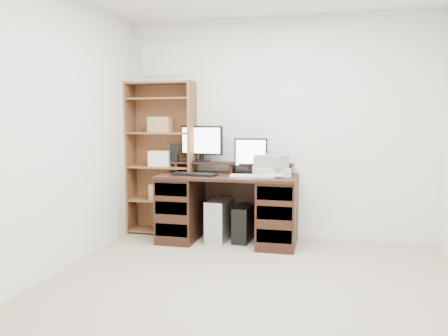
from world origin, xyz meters
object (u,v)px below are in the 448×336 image
(monitor_small, at_px, (251,155))
(printer, at_px, (271,172))
(desk, at_px, (228,207))
(monitor_wide, at_px, (201,142))
(bookshelf, at_px, (162,157))
(tower_black, at_px, (243,224))
(tower_silver, at_px, (219,220))

(monitor_small, height_order, printer, monitor_small)
(desk, distance_m, monitor_wide, 0.83)
(bookshelf, bearing_deg, tower_black, -8.37)
(bookshelf, bearing_deg, printer, -8.60)
(desk, relative_size, tower_black, 3.71)
(tower_silver, bearing_deg, bookshelf, 169.79)
(desk, distance_m, tower_silver, 0.20)
(printer, xyz_separation_m, tower_silver, (-0.59, 0.03, -0.56))
(monitor_small, bearing_deg, bookshelf, 169.65)
(desk, xyz_separation_m, bookshelf, (-0.86, 0.21, 0.53))
(monitor_small, relative_size, printer, 1.08)
(desk, distance_m, tower_black, 0.26)
(desk, xyz_separation_m, monitor_wide, (-0.37, 0.22, 0.71))
(monitor_wide, xyz_separation_m, tower_silver, (0.26, -0.19, -0.87))
(tower_silver, relative_size, bookshelf, 0.26)
(tower_silver, distance_m, bookshelf, 1.03)
(tower_black, bearing_deg, bookshelf, 175.12)
(tower_black, bearing_deg, tower_silver, -171.37)
(monitor_small, height_order, tower_black, monitor_small)
(printer, relative_size, bookshelf, 0.21)
(monitor_wide, bearing_deg, desk, -21.26)
(desk, height_order, monitor_wide, monitor_wide)
(monitor_wide, bearing_deg, tower_black, -7.13)
(monitor_wide, bearing_deg, tower_silver, -26.12)
(monitor_wide, height_order, monitor_small, monitor_wide)
(monitor_wide, height_order, printer, monitor_wide)
(printer, xyz_separation_m, bookshelf, (-1.33, 0.20, 0.12))
(monitor_small, distance_m, bookshelf, 1.09)
(monitor_wide, relative_size, bookshelf, 0.29)
(tower_black, height_order, bookshelf, bookshelf)
(printer, relative_size, tower_silver, 0.80)
(monitor_wide, height_order, tower_black, monitor_wide)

